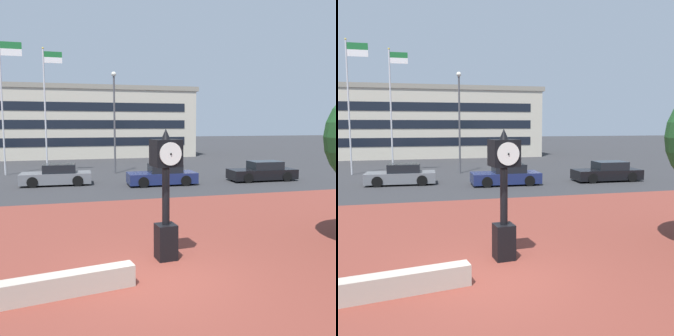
{
  "view_description": "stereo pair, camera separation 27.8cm",
  "coord_description": "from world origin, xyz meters",
  "views": [
    {
      "loc": [
        -1.98,
        -8.53,
        3.72
      ],
      "look_at": [
        0.6,
        1.18,
        2.54
      ],
      "focal_mm": 40.28,
      "sensor_mm": 36.0,
      "label": 1
    },
    {
      "loc": [
        -1.71,
        -8.6,
        3.72
      ],
      "look_at": [
        0.6,
        1.18,
        2.54
      ],
      "focal_mm": 40.28,
      "sensor_mm": 36.0,
      "label": 2
    }
  ],
  "objects": [
    {
      "name": "ground_plane",
      "position": [
        0.0,
        0.0,
        0.0
      ],
      "size": [
        200.0,
        200.0,
        0.0
      ],
      "primitive_type": "plane",
      "color": "#2D2D30"
    },
    {
      "name": "plaza_brick_paving",
      "position": [
        0.0,
        2.79,
        0.0
      ],
      "size": [
        44.0,
        13.58,
        0.01
      ],
      "primitive_type": "cube",
      "color": "brown",
      "rests_on": "ground"
    },
    {
      "name": "planter_wall",
      "position": [
        -2.18,
        -0.4,
        0.25
      ],
      "size": [
        3.22,
        0.94,
        0.5
      ],
      "primitive_type": "cube",
      "rotation": [
        0.0,
        0.0,
        0.17
      ],
      "color": "#ADA393",
      "rests_on": "ground"
    },
    {
      "name": "street_clock",
      "position": [
        0.55,
        1.22,
        1.96
      ],
      "size": [
        0.79,
        0.84,
        3.6
      ],
      "rotation": [
        0.0,
        0.0,
        0.09
      ],
      "color": "black",
      "rests_on": "ground"
    },
    {
      "name": "car_street_near",
      "position": [
        10.4,
        13.74,
        0.57
      ],
      "size": [
        4.43,
        1.87,
        1.28
      ],
      "rotation": [
        0.0,
        0.0,
        1.56
      ],
      "color": "black",
      "rests_on": "ground"
    },
    {
      "name": "car_street_far",
      "position": [
        3.57,
        13.74,
        0.57
      ],
      "size": [
        4.2,
        1.92,
        1.28
      ],
      "rotation": [
        0.0,
        0.0,
        1.56
      ],
      "color": "navy",
      "rests_on": "ground"
    },
    {
      "name": "car_street_distant",
      "position": [
        -2.71,
        15.32,
        0.57
      ],
      "size": [
        4.23,
        1.93,
        1.28
      ],
      "rotation": [
        0.0,
        0.0,
        1.54
      ],
      "color": "slate",
      "rests_on": "ground"
    },
    {
      "name": "flagpole_primary",
      "position": [
        -6.33,
        20.83,
        5.7
      ],
      "size": [
        1.56,
        0.14,
        9.77
      ],
      "color": "silver",
      "rests_on": "ground"
    },
    {
      "name": "flagpole_secondary",
      "position": [
        -3.45,
        20.83,
        5.25
      ],
      "size": [
        1.39,
        0.14,
        9.23
      ],
      "color": "silver",
      "rests_on": "ground"
    },
    {
      "name": "civic_building",
      "position": [
        -1.73,
        37.1,
        3.94
      ],
      "size": [
        28.17,
        10.22,
        7.86
      ],
      "color": "beige",
      "rests_on": "ground"
    },
    {
      "name": "street_lamp_post",
      "position": [
        1.4,
        19.82,
        4.54
      ],
      "size": [
        0.36,
        0.36,
        7.54
      ],
      "color": "#4C4C51",
      "rests_on": "ground"
    }
  ]
}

